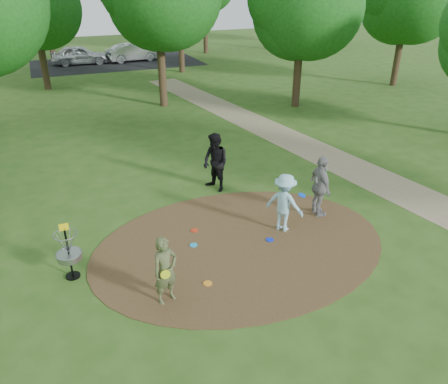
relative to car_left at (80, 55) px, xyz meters
name	(u,v)px	position (x,y,z in m)	size (l,w,h in m)	color
ground	(240,244)	(0.95, -30.37, -0.78)	(100.00, 100.00, 0.00)	#2D5119
dirt_clearing	(240,244)	(0.95, -30.37, -0.77)	(8.40, 8.40, 0.02)	#47301C
footpath	(377,179)	(7.45, -28.37, -0.77)	(2.00, 40.00, 0.01)	#8C7A5B
parking_lot	(117,63)	(2.95, -0.37, -0.78)	(14.00, 8.00, 0.01)	black
player_observer_with_disc	(165,271)	(-1.60, -31.85, 0.06)	(0.71, 0.57, 1.69)	#4D5732
player_throwing_with_disc	(284,203)	(2.45, -30.12, 0.11)	(1.33, 1.32, 1.78)	#95CBDF
player_walking_with_disc	(215,163)	(1.61, -26.83, 0.24)	(1.06, 1.20, 2.05)	black
player_waiting_with_disc	(320,187)	(3.91, -29.76, 0.21)	(0.63, 1.21, 1.97)	gray
disc_ground_cyan	(194,245)	(-0.30, -29.93, -0.75)	(0.22, 0.22, 0.02)	#1BA1DF
disc_ground_blue	(270,240)	(1.80, -30.52, -0.75)	(0.22, 0.22, 0.02)	#0D29E9
disc_ground_red	(194,230)	(-0.01, -29.19, -0.75)	(0.22, 0.22, 0.02)	red
car_left	(80,55)	(0.00, 0.00, 0.00)	(1.84, 4.58, 1.56)	#B7BAC0
car_right	(133,53)	(4.43, -0.21, -0.04)	(1.58, 4.52, 1.49)	#ABADB3
disc_ground_orange	(208,283)	(-0.53, -31.67, -0.75)	(0.22, 0.22, 0.02)	orange
disc_golf_basket	(68,247)	(-3.55, -30.07, 0.09)	(0.63, 0.63, 1.54)	black
tree_ring	(207,18)	(3.31, -21.70, 4.45)	(37.09, 45.48, 8.79)	#332316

